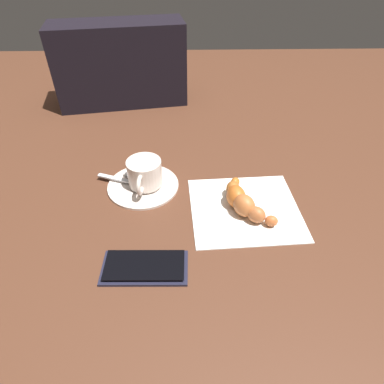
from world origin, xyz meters
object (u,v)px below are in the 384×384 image
(saucer, at_px, (143,185))
(napkin, at_px, (245,208))
(espresso_cup, at_px, (144,173))
(sugar_packet, at_px, (140,172))
(laptop_bag, at_px, (121,65))
(teaspoon, at_px, (138,183))
(croissant, at_px, (242,201))
(cell_phone, at_px, (145,267))

(saucer, relative_size, napkin, 0.72)
(espresso_cup, height_order, napkin, espresso_cup)
(sugar_packet, bearing_deg, napkin, 137.31)
(laptop_bag, bearing_deg, teaspoon, 92.08)
(espresso_cup, distance_m, croissant, 0.20)
(teaspoon, height_order, croissant, croissant)
(napkin, relative_size, laptop_bag, 0.57)
(croissant, bearing_deg, espresso_cup, -21.28)
(espresso_cup, bearing_deg, laptop_bag, -76.93)
(saucer, xyz_separation_m, cell_phone, (-0.02, 0.20, 0.00))
(teaspoon, distance_m, sugar_packet, 0.04)
(saucer, distance_m, espresso_cup, 0.03)
(croissant, bearing_deg, napkin, -167.47)
(teaspoon, bearing_deg, cell_phone, 98.46)
(teaspoon, height_order, sugar_packet, teaspoon)
(napkin, height_order, laptop_bag, laptop_bag)
(espresso_cup, height_order, sugar_packet, espresso_cup)
(espresso_cup, bearing_deg, sugar_packet, -68.54)
(saucer, height_order, laptop_bag, laptop_bag)
(saucer, height_order, napkin, saucer)
(sugar_packet, bearing_deg, saucer, 88.06)
(teaspoon, xyz_separation_m, croissant, (-0.20, 0.07, 0.01))
(laptop_bag, bearing_deg, sugar_packet, 93.29)
(cell_phone, relative_size, laptop_bag, 0.39)
(sugar_packet, xyz_separation_m, cell_phone, (-0.03, 0.24, -0.01))
(saucer, distance_m, napkin, 0.21)
(teaspoon, relative_size, napkin, 0.66)
(cell_phone, bearing_deg, croissant, -142.23)
(teaspoon, xyz_separation_m, cell_phone, (-0.03, 0.20, -0.01))
(napkin, bearing_deg, croissant, 12.53)
(sugar_packet, bearing_deg, cell_phone, 81.44)
(napkin, bearing_deg, teaspoon, -18.23)
(espresso_cup, xyz_separation_m, teaspoon, (0.01, 0.00, -0.02))
(saucer, xyz_separation_m, croissant, (-0.19, 0.07, 0.02))
(espresso_cup, bearing_deg, teaspoon, 8.54)
(saucer, distance_m, teaspoon, 0.01)
(sugar_packet, xyz_separation_m, napkin, (-0.20, 0.10, -0.01))
(teaspoon, relative_size, sugar_packet, 1.98)
(sugar_packet, bearing_deg, espresso_cup, 95.94)
(croissant, xyz_separation_m, cell_phone, (0.17, 0.13, -0.02))
(napkin, xyz_separation_m, cell_phone, (0.17, 0.13, 0.00))
(cell_phone, bearing_deg, teaspoon, -81.54)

